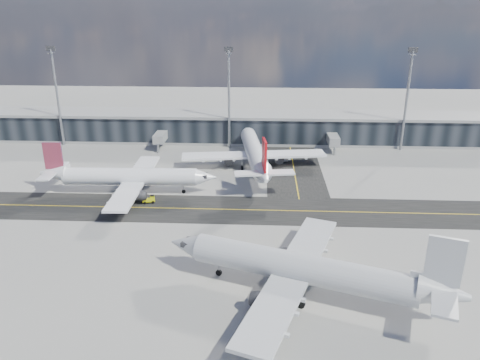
{
  "coord_description": "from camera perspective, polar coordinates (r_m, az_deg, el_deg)",
  "views": [
    {
      "loc": [
        9.66,
        -84.5,
        40.78
      ],
      "look_at": [
        5.1,
        8.22,
        5.0
      ],
      "focal_mm": 35.0,
      "sensor_mm": 36.0,
      "label": 1
    }
  ],
  "objects": [
    {
      "name": "ground",
      "position": [
        94.32,
        -3.35,
        -4.58
      ],
      "size": [
        300.0,
        300.0,
        0.0
      ],
      "primitive_type": "plane",
      "color": "gray",
      "rests_on": "ground"
    },
    {
      "name": "taxiway_lanes",
      "position": [
        103.76,
        -0.59,
        -2.06
      ],
      "size": [
        180.0,
        63.0,
        0.03
      ],
      "color": "black",
      "rests_on": "ground"
    },
    {
      "name": "terminal_concourse",
      "position": [
        144.5,
        -1.1,
        6.37
      ],
      "size": [
        152.0,
        19.8,
        8.8
      ],
      "color": "black",
      "rests_on": "ground"
    },
    {
      "name": "floodlight_masts",
      "position": [
        135.22,
        -1.35,
        10.34
      ],
      "size": [
        102.5,
        0.7,
        28.9
      ],
      "color": "gray",
      "rests_on": "ground"
    },
    {
      "name": "airliner_af",
      "position": [
        107.48,
        -13.53,
        0.39
      ],
      "size": [
        39.54,
        33.65,
        11.74
      ],
      "rotation": [
        0.0,
        0.0,
        -1.55
      ],
      "color": "white",
      "rests_on": "ground"
    },
    {
      "name": "airliner_redtail",
      "position": [
        119.49,
        1.81,
        3.29
      ],
      "size": [
        37.54,
        43.89,
        13.0
      ],
      "rotation": [
        0.0,
        0.0,
        0.13
      ],
      "color": "white",
      "rests_on": "ground"
    },
    {
      "name": "airliner_near",
      "position": [
        69.64,
        7.94,
        -10.73
      ],
      "size": [
        42.85,
        36.99,
        13.04
      ],
      "rotation": [
        0.0,
        0.0,
        1.24
      ],
      "color": "#B8BABC",
      "rests_on": "ground"
    },
    {
      "name": "baggage_tug",
      "position": [
        102.31,
        -10.94,
        -2.32
      ],
      "size": [
        2.84,
        1.86,
        1.65
      ],
      "rotation": [
        0.0,
        0.0,
        -1.34
      ],
      "color": "#D7DC0B",
      "rests_on": "ground"
    },
    {
      "name": "service_van",
      "position": [
        128.13,
        5.46,
        2.72
      ],
      "size": [
        2.65,
        4.83,
        1.28
      ],
      "primitive_type": "imported",
      "rotation": [
        0.0,
        0.0,
        -0.12
      ],
      "color": "white",
      "rests_on": "ground"
    }
  ]
}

